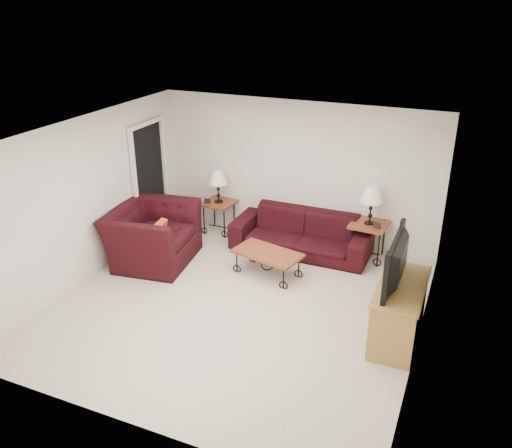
{
  "coord_description": "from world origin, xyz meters",
  "views": [
    {
      "loc": [
        2.81,
        -5.9,
        4.17
      ],
      "look_at": [
        0.0,
        0.7,
        1.0
      ],
      "focal_mm": 37.4,
      "sensor_mm": 36.0,
      "label": 1
    }
  ],
  "objects_px": {
    "side_table_right": "(368,241)",
    "coffee_table": "(267,263)",
    "side_table_left": "(219,217)",
    "sofa": "(301,233)",
    "backpack": "(353,251)",
    "lamp_right": "(371,205)",
    "armchair": "(152,235)",
    "lamp_left": "(218,187)",
    "television": "(404,262)",
    "tv_stand": "(399,312)"
  },
  "relations": [
    {
      "from": "tv_stand",
      "to": "coffee_table",
      "type": "bearing_deg",
      "value": 157.74
    },
    {
      "from": "television",
      "to": "tv_stand",
      "type": "bearing_deg",
      "value": 90.0
    },
    {
      "from": "sofa",
      "to": "lamp_left",
      "type": "relative_size",
      "value": 3.97
    },
    {
      "from": "television",
      "to": "side_table_right",
      "type": "bearing_deg",
      "value": -158.32
    },
    {
      "from": "side_table_right",
      "to": "coffee_table",
      "type": "distance_m",
      "value": 1.78
    },
    {
      "from": "lamp_left",
      "to": "backpack",
      "type": "height_order",
      "value": "lamp_left"
    },
    {
      "from": "side_table_left",
      "to": "lamp_right",
      "type": "distance_m",
      "value": 2.85
    },
    {
      "from": "backpack",
      "to": "side_table_left",
      "type": "bearing_deg",
      "value": 164.25
    },
    {
      "from": "lamp_right",
      "to": "tv_stand",
      "type": "bearing_deg",
      "value": -67.84
    },
    {
      "from": "lamp_left",
      "to": "tv_stand",
      "type": "bearing_deg",
      "value": -29.74
    },
    {
      "from": "tv_stand",
      "to": "lamp_left",
      "type": "bearing_deg",
      "value": 150.26
    },
    {
      "from": "tv_stand",
      "to": "backpack",
      "type": "distance_m",
      "value": 2.05
    },
    {
      "from": "armchair",
      "to": "television",
      "type": "xyz_separation_m",
      "value": [
        4.08,
        -0.6,
        0.64
      ]
    },
    {
      "from": "tv_stand",
      "to": "television",
      "type": "xyz_separation_m",
      "value": [
        -0.02,
        0.0,
        0.72
      ]
    },
    {
      "from": "lamp_left",
      "to": "television",
      "type": "relative_size",
      "value": 0.52
    },
    {
      "from": "tv_stand",
      "to": "backpack",
      "type": "bearing_deg",
      "value": 119.63
    },
    {
      "from": "side_table_left",
      "to": "tv_stand",
      "type": "height_order",
      "value": "tv_stand"
    },
    {
      "from": "sofa",
      "to": "lamp_right",
      "type": "xyz_separation_m",
      "value": [
        1.11,
        0.18,
        0.62
      ]
    },
    {
      "from": "lamp_right",
      "to": "backpack",
      "type": "distance_m",
      "value": 0.8
    },
    {
      "from": "side_table_right",
      "to": "backpack",
      "type": "height_order",
      "value": "side_table_right"
    },
    {
      "from": "armchair",
      "to": "sofa",
      "type": "bearing_deg",
      "value": -67.05
    },
    {
      "from": "side_table_right",
      "to": "coffee_table",
      "type": "xyz_separation_m",
      "value": [
        -1.33,
        -1.18,
        -0.12
      ]
    },
    {
      "from": "coffee_table",
      "to": "tv_stand",
      "type": "xyz_separation_m",
      "value": [
        2.17,
        -0.89,
        0.19
      ]
    },
    {
      "from": "side_table_left",
      "to": "tv_stand",
      "type": "relative_size",
      "value": 0.46
    },
    {
      "from": "lamp_right",
      "to": "armchair",
      "type": "distance_m",
      "value": 3.61
    },
    {
      "from": "coffee_table",
      "to": "backpack",
      "type": "height_order",
      "value": "backpack"
    },
    {
      "from": "sofa",
      "to": "coffee_table",
      "type": "height_order",
      "value": "sofa"
    },
    {
      "from": "armchair",
      "to": "television",
      "type": "distance_m",
      "value": 4.18
    },
    {
      "from": "sofa",
      "to": "armchair",
      "type": "height_order",
      "value": "armchair"
    },
    {
      "from": "armchair",
      "to": "lamp_left",
      "type": "bearing_deg",
      "value": -26.36
    },
    {
      "from": "sofa",
      "to": "tv_stand",
      "type": "distance_m",
      "value": 2.71
    },
    {
      "from": "sofa",
      "to": "lamp_right",
      "type": "distance_m",
      "value": 1.28
    },
    {
      "from": "lamp_right",
      "to": "coffee_table",
      "type": "height_order",
      "value": "lamp_right"
    },
    {
      "from": "television",
      "to": "backpack",
      "type": "height_order",
      "value": "television"
    },
    {
      "from": "sofa",
      "to": "armchair",
      "type": "distance_m",
      "value": 2.51
    },
    {
      "from": "side_table_right",
      "to": "television",
      "type": "distance_m",
      "value": 2.36
    },
    {
      "from": "side_table_left",
      "to": "television",
      "type": "distance_m",
      "value": 4.22
    },
    {
      "from": "lamp_right",
      "to": "television",
      "type": "distance_m",
      "value": 2.23
    },
    {
      "from": "lamp_right",
      "to": "armchair",
      "type": "height_order",
      "value": "lamp_right"
    },
    {
      "from": "lamp_right",
      "to": "tv_stand",
      "type": "xyz_separation_m",
      "value": [
        0.84,
        -2.06,
        -0.57
      ]
    },
    {
      "from": "lamp_right",
      "to": "armchair",
      "type": "bearing_deg",
      "value": -155.85
    },
    {
      "from": "lamp_left",
      "to": "tv_stand",
      "type": "height_order",
      "value": "lamp_left"
    },
    {
      "from": "coffee_table",
      "to": "lamp_left",
      "type": "bearing_deg",
      "value": 140.83
    },
    {
      "from": "side_table_right",
      "to": "television",
      "type": "height_order",
      "value": "television"
    },
    {
      "from": "lamp_left",
      "to": "armchair",
      "type": "xyz_separation_m",
      "value": [
        -0.49,
        -1.46,
        -0.43
      ]
    },
    {
      "from": "side_table_left",
      "to": "sofa",
      "type": "bearing_deg",
      "value": -6.17
    },
    {
      "from": "sofa",
      "to": "television",
      "type": "height_order",
      "value": "television"
    },
    {
      "from": "tv_stand",
      "to": "backpack",
      "type": "height_order",
      "value": "tv_stand"
    },
    {
      "from": "lamp_right",
      "to": "coffee_table",
      "type": "distance_m",
      "value": 1.93
    },
    {
      "from": "sofa",
      "to": "side_table_left",
      "type": "height_order",
      "value": "sofa"
    }
  ]
}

